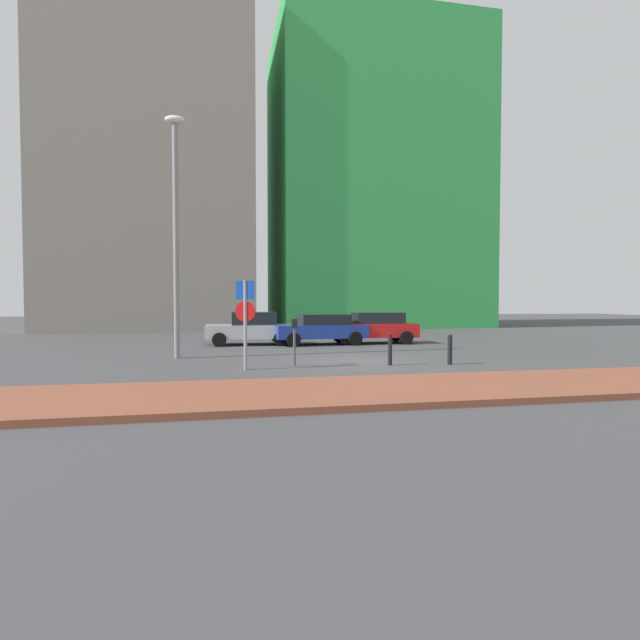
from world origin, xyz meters
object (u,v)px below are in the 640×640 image
parked_car_blue (321,328)px  traffic_bollard_near (450,350)px  parking_sign_post (245,314)px  street_lamp (176,220)px  parking_meter (294,336)px  parked_car_silver (251,328)px  parked_car_red (373,327)px  traffic_bollard_mid (390,350)px

parked_car_blue → traffic_bollard_near: parked_car_blue is taller
parking_sign_post → street_lamp: 5.35m
street_lamp → traffic_bollard_near: (8.73, -3.67, -4.46)m
parked_car_blue → parking_meter: size_ratio=2.96×
parking_meter → traffic_bollard_near: size_ratio=1.57×
parking_sign_post → parked_car_silver: bearing=85.1°
parked_car_red → parking_sign_post: size_ratio=1.64×
traffic_bollard_mid → parked_car_blue: bearing=94.1°
traffic_bollard_near → street_lamp: bearing=157.2°
street_lamp → parked_car_silver: bearing=60.1°
parked_car_silver → traffic_bollard_near: bearing=-56.9°
parking_meter → street_lamp: size_ratio=0.17×
parked_car_blue → parked_car_red: 2.66m
parking_sign_post → traffic_bollard_near: (6.51, -0.06, -1.20)m
parked_car_silver → traffic_bollard_mid: parked_car_silver is taller
parked_car_red → parked_car_blue: bearing=-177.0°
parked_car_red → street_lamp: street_lamp is taller
parked_car_silver → traffic_bollard_near: size_ratio=4.34×
traffic_bollard_near → parked_car_red: bearing=89.1°
street_lamp → traffic_bollard_near: 10.47m
parked_car_silver → traffic_bollard_near: parked_car_silver is taller
parked_car_silver → parked_car_blue: parked_car_silver is taller
parking_meter → parking_sign_post: bearing=-158.8°
parked_car_red → parking_sign_post: parking_sign_post is taller
parked_car_red → traffic_bollard_near: parked_car_red is taller
parked_car_silver → traffic_bollard_near: (5.76, -8.83, -0.32)m
parked_car_blue → parked_car_red: (2.65, 0.14, 0.03)m
parked_car_red → parking_meter: parked_car_red is taller
parked_car_silver → parking_meter: 8.21m
parking_meter → traffic_bollard_near: 5.02m
parking_meter → traffic_bollard_mid: bearing=-8.6°
parking_sign_post → street_lamp: (-2.22, 3.62, 3.27)m
parked_car_blue → traffic_bollard_mid: (0.57, -8.05, -0.27)m
parking_sign_post → parking_meter: bearing=21.2°
parked_car_blue → parking_meter: bearing=-107.7°
parking_meter → traffic_bollard_near: parking_meter is taller
parked_car_blue → parked_car_red: bearing=3.0°
parked_car_blue → parking_sign_post: parking_sign_post is taller
parked_car_blue → parking_sign_post: 9.16m
parked_car_silver → street_lamp: (-2.97, -5.16, 4.14)m
street_lamp → traffic_bollard_mid: size_ratio=8.81×
parked_car_blue → parking_sign_post: (-3.99, -8.20, 0.91)m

